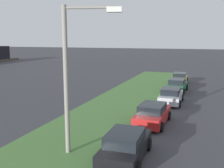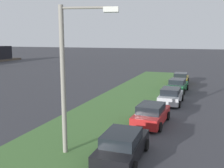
# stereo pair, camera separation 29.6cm
# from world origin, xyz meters

# --- Properties ---
(grass_median) EXTENTS (60.00, 6.00, 0.12)m
(grass_median) POSITION_xyz_m (10.00, 7.87, 0.06)
(grass_median) COLOR #477238
(grass_median) RESTS_ON ground
(parked_car_black) EXTENTS (4.34, 2.10, 1.47)m
(parked_car_black) POSITION_xyz_m (6.17, 4.21, 0.72)
(parked_car_black) COLOR black
(parked_car_black) RESTS_ON ground
(parked_car_red) EXTENTS (4.37, 2.16, 1.47)m
(parked_car_red) POSITION_xyz_m (12.05, 4.02, 0.72)
(parked_car_red) COLOR red
(parked_car_red) RESTS_ON ground
(parked_car_silver) EXTENTS (4.31, 2.03, 1.47)m
(parked_car_silver) POSITION_xyz_m (18.52, 3.56, 0.72)
(parked_car_silver) COLOR #B2B5BA
(parked_car_silver) RESTS_ON ground
(parked_car_green) EXTENTS (4.39, 2.19, 1.47)m
(parked_car_green) POSITION_xyz_m (24.27, 3.61, 0.72)
(parked_car_green) COLOR #1E6B38
(parked_car_green) RESTS_ON ground
(parked_car_yellow) EXTENTS (4.35, 2.12, 1.47)m
(parked_car_yellow) POSITION_xyz_m (29.79, 3.85, 0.72)
(parked_car_yellow) COLOR gold
(parked_car_yellow) RESTS_ON ground
(streetlight) EXTENTS (0.95, 2.83, 7.50)m
(streetlight) POSITION_xyz_m (5.81, 6.84, 4.39)
(streetlight) COLOR gray
(streetlight) RESTS_ON ground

